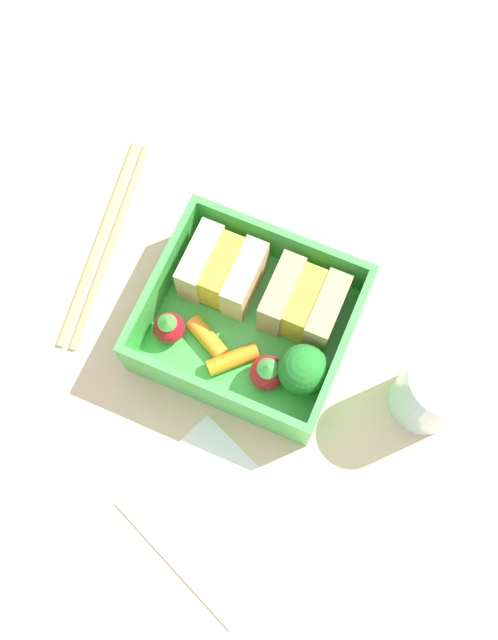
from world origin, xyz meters
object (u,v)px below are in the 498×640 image
at_px(carrot_stick_left, 232,359).
at_px(chopstick_pair, 104,241).
at_px(sandwich_center_left, 304,303).
at_px(carrot_stick_far_left, 207,338).
at_px(strawberry_far_left, 267,373).
at_px(sandwich_left, 223,271).
at_px(folded_napkin, 218,518).
at_px(strawberry_left, 169,327).
at_px(broccoli_floret, 303,370).
at_px(drinking_glass, 434,390).

distance_m(carrot_stick_left, chopstick_pair, 0.16).
xyz_separation_m(sandwich_center_left, carrot_stick_far_left, (-0.06, -0.05, -0.02)).
xyz_separation_m(carrot_stick_far_left, strawberry_far_left, (0.06, -0.01, 0.01)).
height_order(sandwich_left, carrot_stick_left, sandwich_left).
distance_m(chopstick_pair, folded_napkin, 0.25).
xyz_separation_m(sandwich_left, strawberry_left, (-0.02, -0.06, -0.01)).
distance_m(carrot_stick_far_left, broccoli_floret, 0.08).
height_order(strawberry_left, folded_napkin, strawberry_left).
relative_size(sandwich_center_left, chopstick_pair, 0.29).
bearing_deg(sandwich_center_left, carrot_stick_far_left, -139.51).
height_order(sandwich_center_left, drinking_glass, drinking_glass).
bearing_deg(carrot_stick_far_left, sandwich_center_left, 40.49).
relative_size(broccoli_floret, chopstick_pair, 0.24).
bearing_deg(carrot_stick_far_left, folded_napkin, -62.50).
bearing_deg(strawberry_left, carrot_stick_left, -2.31).
bearing_deg(strawberry_left, drinking_glass, 8.57).
relative_size(sandwich_center_left, strawberry_far_left, 1.69).
bearing_deg(strawberry_far_left, carrot_stick_far_left, 170.25).
xyz_separation_m(carrot_stick_left, folded_napkin, (0.04, -0.11, -0.02)).
distance_m(sandwich_left, folded_napkin, 0.19).
height_order(strawberry_left, broccoli_floret, broccoli_floret).
distance_m(strawberry_left, carrot_stick_left, 0.06).
bearing_deg(sandwich_center_left, sandwich_left, 180.00).
xyz_separation_m(sandwich_left, folded_napkin, (0.07, -0.17, -0.03)).
bearing_deg(strawberry_left, broccoli_floret, 3.18).
bearing_deg(sandwich_left, strawberry_left, -110.01).
relative_size(chopstick_pair, folded_napkin, 1.57).
relative_size(drinking_glass, folded_napkin, 0.61).
bearing_deg(carrot_stick_left, sandwich_left, 119.80).
relative_size(sandwich_center_left, drinking_glass, 0.75).
xyz_separation_m(sandwich_center_left, folded_napkin, (0.00, -0.17, -0.03)).
bearing_deg(broccoli_floret, drinking_glass, 14.62).
distance_m(strawberry_left, broccoli_floret, 0.11).
distance_m(chopstick_pair, drinking_glass, 0.30).
xyz_separation_m(broccoli_floret, drinking_glass, (0.10, 0.02, -0.00)).
height_order(broccoli_floret, chopstick_pair, broccoli_floret).
bearing_deg(carrot_stick_left, carrot_stick_far_left, 161.92).
xyz_separation_m(sandwich_left, carrot_stick_left, (0.03, -0.06, -0.02)).
relative_size(strawberry_far_left, chopstick_pair, 0.17).
xyz_separation_m(broccoli_floret, chopstick_pair, (-0.20, 0.05, -0.04)).
distance_m(strawberry_left, folded_napkin, 0.15).
distance_m(sandwich_left, sandwich_center_left, 0.07).
distance_m(strawberry_far_left, broccoli_floret, 0.03).
height_order(sandwich_left, drinking_glass, drinking_glass).
height_order(carrot_stick_left, strawberry_far_left, strawberry_far_left).
bearing_deg(chopstick_pair, strawberry_left, -31.24).
bearing_deg(sandwich_center_left, folded_napkin, -89.04).
relative_size(carrot_stick_left, chopstick_pair, 0.21).
bearing_deg(strawberry_far_left, carrot_stick_left, 177.56).
xyz_separation_m(strawberry_left, drinking_glass, (0.21, 0.03, 0.01)).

